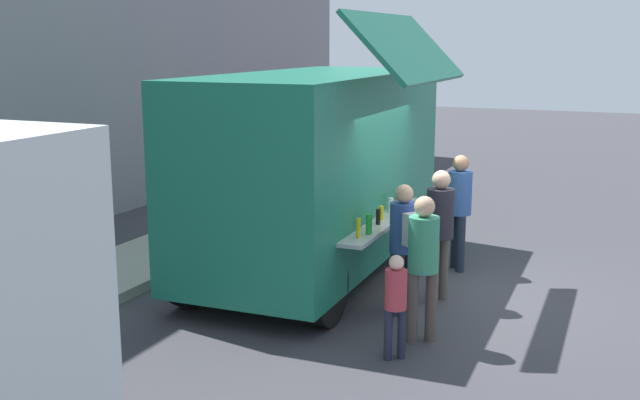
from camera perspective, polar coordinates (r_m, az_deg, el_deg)
ground_plane at (r=10.98m, az=9.80°, el=-6.80°), size 60.00×60.00×0.00m
food_truck_main at (r=11.43m, az=-0.12°, el=2.54°), size 5.58×3.18×3.82m
trash_bin at (r=16.30m, az=-1.72°, el=1.16°), size 0.60×0.60×0.94m
customer_front_ordering at (r=10.35m, az=8.88°, el=-1.76°), size 0.37×0.36×1.79m
customer_mid_with_backpack at (r=9.75m, az=6.32°, el=-2.70°), size 0.50×0.54×1.70m
customer_rear_waiting at (r=8.92m, az=7.66°, el=-4.12°), size 0.35×0.35×1.74m
customer_extra_browsing at (r=11.82m, az=10.30°, el=-0.15°), size 0.36×0.36×1.78m
child_near_queue at (r=8.49m, az=5.63°, el=-7.22°), size 0.24×0.24×1.19m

